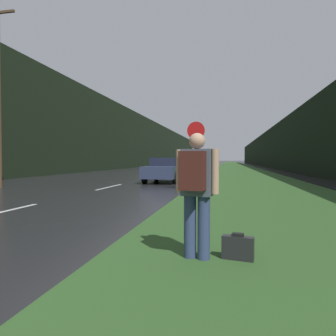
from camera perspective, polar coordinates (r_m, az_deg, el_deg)
name	(u,v)px	position (r m, az deg, el deg)	size (l,w,h in m)	color
grass_verge	(238,169)	(41.05, 13.19, -0.18)	(6.00, 240.00, 0.02)	#2D5123
lane_stripe_c	(110,187)	(14.33, -11.06, -3.55)	(0.12, 3.00, 0.01)	silver
lane_stripe_d	(149,178)	(20.95, -3.73, -1.89)	(0.12, 3.00, 0.01)	silver
lane_stripe_e	(168,173)	(27.76, 0.04, -1.02)	(0.12, 3.00, 0.01)	silver
treeline_far_side	(141,142)	(53.31, -5.23, 4.94)	(2.00, 140.00, 8.73)	black
treeline_near_side	(274,149)	(51.55, 19.55, 3.50)	(2.00, 140.00, 6.08)	black
stop_sign	(196,148)	(12.10, 5.33, 3.79)	(0.71, 0.07, 2.81)	slate
hitchhiker_with_backpack	(196,187)	(3.82, 5.37, -3.69)	(0.56, 0.45, 1.63)	navy
suitcase	(238,248)	(4.04, 13.15, -14.66)	(0.41, 0.19, 0.36)	#232326
car_passing_near	(165,170)	(17.27, -0.58, -0.32)	(1.86, 4.35, 1.39)	#2D3856
delivery_truck	(205,158)	(98.22, 7.11, 1.89)	(2.47, 8.06, 3.26)	gray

